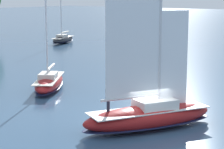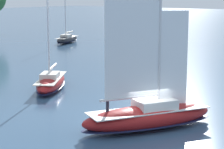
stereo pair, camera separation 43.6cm
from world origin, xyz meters
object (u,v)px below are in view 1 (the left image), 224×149
sailboat_main (149,113)px  channel_buoy (118,58)px  sailboat_moored_mid_channel (49,82)px  sailboat_moored_near_marina (63,39)px

sailboat_main → channel_buoy: 26.51m
sailboat_moored_mid_channel → sailboat_main: bearing=-106.5°
sailboat_moored_near_marina → sailboat_moored_mid_channel: size_ratio=0.96×
channel_buoy → sailboat_main: bearing=-137.9°
sailboat_moored_near_marina → channel_buoy: (-11.56, -21.09, -0.04)m
sailboat_main → channel_buoy: bearing=42.1°
sailboat_moored_near_marina → sailboat_main: bearing=-128.8°
sailboat_moored_mid_channel → channel_buoy: 16.30m
channel_buoy → sailboat_moored_mid_channel: bearing=-164.4°
sailboat_moored_mid_channel → channel_buoy: bearing=15.6°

